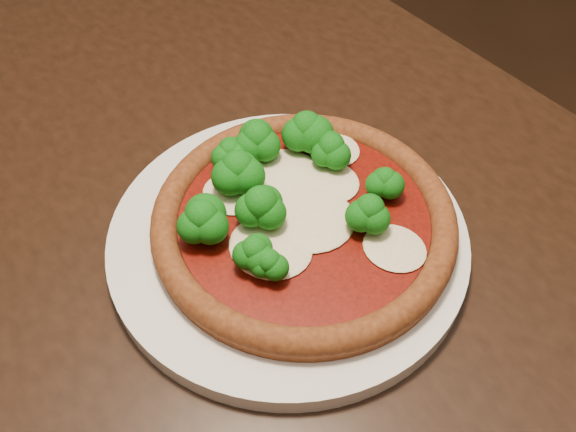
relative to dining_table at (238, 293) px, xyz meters
The scene contains 4 objects.
floor 0.67m from the dining_table, 107.59° to the left, with size 4.00×4.00×0.00m, color black.
dining_table is the anchor object (origin of this frame).
plate 0.12m from the dining_table, 20.59° to the left, with size 0.32×0.32×0.02m, color white.
pizza 0.15m from the dining_table, 32.39° to the left, with size 0.27×0.27×0.06m.
Camera 1 is at (0.32, -0.44, 1.21)m, focal length 40.00 mm.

